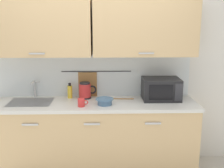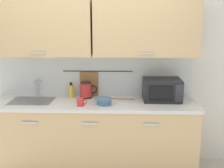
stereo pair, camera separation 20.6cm
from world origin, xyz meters
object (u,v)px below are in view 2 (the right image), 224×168
microwave (162,90)px  mixing_bowl (104,101)px  mug_near_sink (81,102)px  wooden_spoon (127,99)px  dish_soap_bottle (71,91)px  electric_kettle (86,90)px

microwave → mixing_bowl: 0.74m
microwave → mug_near_sink: bearing=-164.3°
mixing_bowl → wooden_spoon: (0.27, 0.22, -0.04)m
dish_soap_bottle → wooden_spoon: size_ratio=0.71×
wooden_spoon → mixing_bowl: bearing=-140.3°
dish_soap_bottle → wooden_spoon: 0.72m
microwave → mixing_bowl: size_ratio=2.15×
dish_soap_bottle → electric_kettle: bearing=-5.1°
electric_kettle → mixing_bowl: size_ratio=1.06×
electric_kettle → mug_near_sink: 0.36m
microwave → wooden_spoon: bearing=177.8°
mug_near_sink → dish_soap_bottle: bearing=115.7°
electric_kettle → mixing_bowl: electric_kettle is taller
mug_near_sink → wooden_spoon: mug_near_sink is taller
wooden_spoon → microwave: bearing=-2.2°
mug_near_sink → electric_kettle: bearing=86.7°
microwave → dish_soap_bottle: (-1.15, 0.10, -0.05)m
mug_near_sink → microwave: bearing=15.7°
mixing_bowl → wooden_spoon: bearing=39.7°
wooden_spoon → dish_soap_bottle: bearing=173.7°
microwave → dish_soap_bottle: bearing=175.3°
electric_kettle → wooden_spoon: electric_kettle is taller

